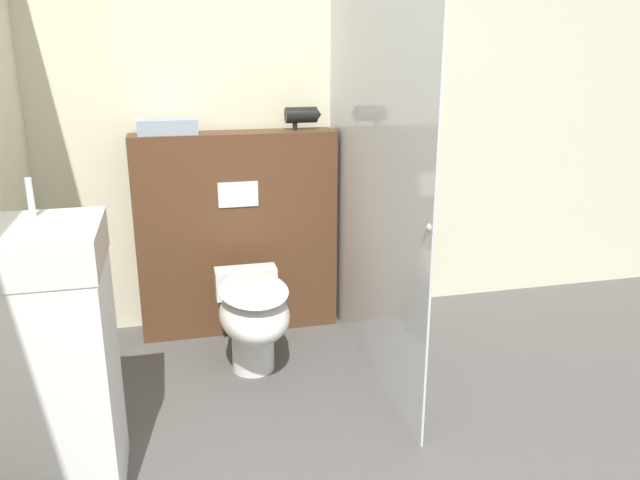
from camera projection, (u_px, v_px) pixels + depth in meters
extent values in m
cube|color=beige|center=(274.00, 113.00, 3.64)|extent=(8.00, 0.06, 2.50)
cube|color=#51331E|center=(238.00, 234.00, 3.61)|extent=(1.14, 0.22, 1.17)
cube|color=white|center=(238.00, 194.00, 3.43)|extent=(0.22, 0.01, 0.14)
cube|color=silver|center=(371.00, 180.00, 3.05)|extent=(0.01, 1.53, 1.99)
sphere|color=#B2B2B7|center=(431.00, 228.00, 2.38)|extent=(0.04, 0.04, 0.04)
cylinder|color=white|center=(253.00, 340.00, 3.23)|extent=(0.22, 0.22, 0.33)
ellipsoid|color=white|center=(254.00, 314.00, 3.09)|extent=(0.35, 0.53, 0.24)
ellipsoid|color=white|center=(253.00, 290.00, 3.05)|extent=(0.34, 0.52, 0.02)
cube|color=white|center=(246.00, 282.00, 3.35)|extent=(0.33, 0.12, 0.16)
cube|color=white|center=(49.00, 386.00, 2.24)|extent=(0.46, 0.46, 0.90)
cube|color=white|center=(29.00, 248.00, 2.09)|extent=(0.47, 0.47, 0.15)
cylinder|color=silver|center=(30.00, 197.00, 2.16)|extent=(0.02, 0.02, 0.14)
cylinder|color=black|center=(301.00, 115.00, 3.51)|extent=(0.18, 0.09, 0.09)
cone|color=black|center=(319.00, 114.00, 3.54)|extent=(0.03, 0.08, 0.08)
cylinder|color=black|center=(295.00, 123.00, 3.52)|extent=(0.03, 0.03, 0.07)
cube|color=#8C9EAD|center=(168.00, 127.00, 3.34)|extent=(0.32, 0.15, 0.08)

